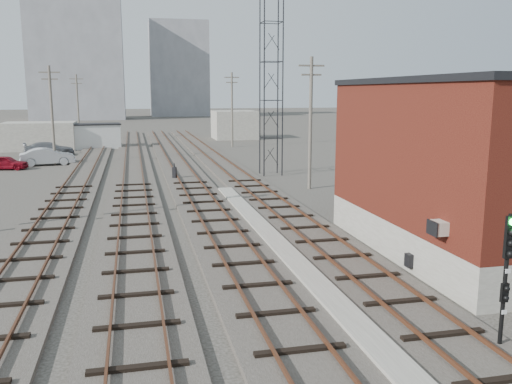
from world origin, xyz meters
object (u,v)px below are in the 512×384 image
object	(u,v)px
site_trailer	(90,136)
signal_mast	(506,274)
car_grey	(49,149)
car_silver	(48,157)
switch_stand	(174,173)
car_red	(6,163)

from	to	relation	value
site_trailer	signal_mast	bearing A→B (deg)	-83.87
signal_mast	site_trailer	world-z (taller)	signal_mast
car_grey	car_silver	bearing A→B (deg)	174.51
switch_stand	car_red	xyz separation A→B (m)	(-13.85, 9.08, 0.04)
signal_mast	car_grey	size ratio (longest dim) A/B	0.72
signal_mast	car_red	bearing A→B (deg)	117.12
car_grey	car_red	bearing A→B (deg)	155.70
signal_mast	site_trailer	bearing A→B (deg)	104.14
switch_stand	car_grey	bearing A→B (deg)	145.86
site_trailer	car_grey	xyz separation A→B (m)	(-3.72, -6.81, -0.76)
signal_mast	car_red	world-z (taller)	signal_mast
switch_stand	site_trailer	distance (m)	27.28
switch_stand	site_trailer	size ratio (longest dim) A/B	0.16
signal_mast	car_grey	world-z (taller)	signal_mast
signal_mast	switch_stand	world-z (taller)	signal_mast
signal_mast	car_grey	bearing A→B (deg)	109.92
signal_mast	car_red	size ratio (longest dim) A/B	1.01
switch_stand	car_silver	xyz separation A→B (m)	(-10.76, 11.51, 0.22)
car_red	car_silver	distance (m)	3.93
switch_stand	signal_mast	bearing A→B (deg)	-53.85
car_grey	switch_stand	bearing A→B (deg)	-161.10
switch_stand	car_grey	size ratio (longest dim) A/B	0.24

